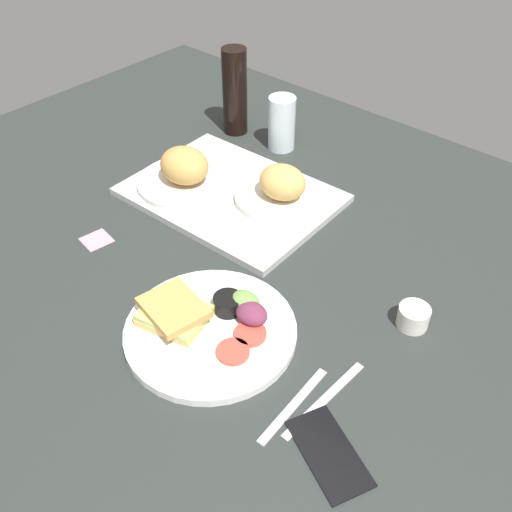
# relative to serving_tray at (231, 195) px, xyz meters

# --- Properties ---
(ground_plane) EXTENTS (1.90, 1.50, 0.03)m
(ground_plane) POSITION_rel_serving_tray_xyz_m (0.19, -0.18, -0.02)
(ground_plane) COLOR #282D2B
(serving_tray) EXTENTS (0.46, 0.35, 0.02)m
(serving_tray) POSITION_rel_serving_tray_xyz_m (0.00, 0.00, 0.00)
(serving_tray) COLOR #B2B2AD
(serving_tray) RESTS_ON ground_plane
(bread_plate_near) EXTENTS (0.21, 0.21, 0.09)m
(bread_plate_near) POSITION_rel_serving_tray_xyz_m (-0.10, -0.05, 0.04)
(bread_plate_near) COLOR white
(bread_plate_near) RESTS_ON serving_tray
(bread_plate_far) EXTENTS (0.20, 0.20, 0.09)m
(bread_plate_far) POSITION_rel_serving_tray_xyz_m (0.11, 0.05, 0.04)
(bread_plate_far) COLOR white
(bread_plate_far) RESTS_ON serving_tray
(plate_with_salad) EXTENTS (0.30, 0.30, 0.05)m
(plate_with_salad) POSITION_rel_serving_tray_xyz_m (0.25, -0.32, 0.01)
(plate_with_salad) COLOR white
(plate_with_salad) RESTS_ON ground_plane
(drinking_glass) EXTENTS (0.07, 0.07, 0.14)m
(drinking_glass) POSITION_rel_serving_tray_xyz_m (-0.06, 0.25, 0.06)
(drinking_glass) COLOR silver
(drinking_glass) RESTS_ON ground_plane
(soda_bottle) EXTENTS (0.06, 0.06, 0.22)m
(soda_bottle) POSITION_rel_serving_tray_xyz_m (-0.20, 0.24, 0.10)
(soda_bottle) COLOR black
(soda_bottle) RESTS_ON ground_plane
(espresso_cup) EXTENTS (0.06, 0.06, 0.04)m
(espresso_cup) POSITION_rel_serving_tray_xyz_m (0.51, -0.07, 0.01)
(espresso_cup) COLOR silver
(espresso_cup) RESTS_ON ground_plane
(fork) EXTENTS (0.02, 0.17, 0.01)m
(fork) POSITION_rel_serving_tray_xyz_m (0.46, -0.35, -0.01)
(fork) COLOR #B7B7BC
(fork) RESTS_ON ground_plane
(knife) EXTENTS (0.02, 0.19, 0.01)m
(knife) POSITION_rel_serving_tray_xyz_m (0.49, -0.31, -0.01)
(knife) COLOR #B7B7BC
(knife) RESTS_ON ground_plane
(cell_phone) EXTENTS (0.16, 0.12, 0.01)m
(cell_phone) POSITION_rel_serving_tray_xyz_m (0.55, -0.38, -0.00)
(cell_phone) COLOR black
(cell_phone) RESTS_ON ground_plane
(sticky_note) EXTENTS (0.06, 0.06, 0.00)m
(sticky_note) POSITION_rel_serving_tray_xyz_m (-0.11, -0.30, -0.01)
(sticky_note) COLOR pink
(sticky_note) RESTS_ON ground_plane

